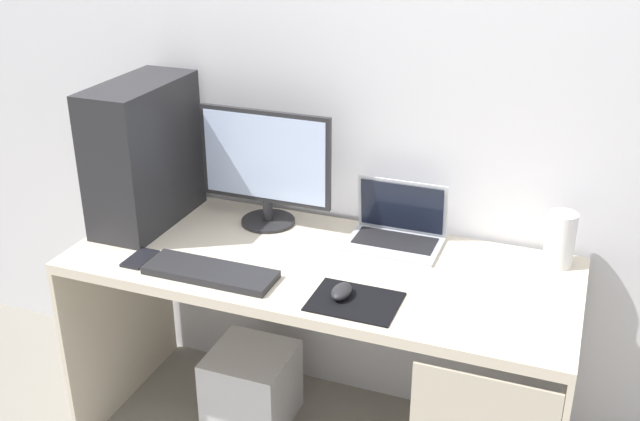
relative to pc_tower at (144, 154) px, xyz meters
The scene contains 11 objects.
wall_back 0.81m from the pc_tower, 23.40° to the left, with size 4.00×0.05×2.60m.
desk 0.82m from the pc_tower, ahead, with size 1.64×0.67×0.75m.
pc_tower is the anchor object (origin of this frame).
monitor 0.43m from the pc_tower, 16.47° to the left, with size 0.48×0.19×0.42m.
laptop 0.92m from the pc_tower, ahead, with size 0.31×0.21×0.21m.
speaker 1.43m from the pc_tower, ahead, with size 0.09×0.09×0.18m, color white.
keyboard 0.56m from the pc_tower, 35.69° to the right, with size 0.42×0.14×0.02m, color #232326.
mousepad 0.96m from the pc_tower, 17.76° to the right, with size 0.26×0.20×0.01m, color black.
mouse_left 0.91m from the pc_tower, 18.04° to the right, with size 0.06×0.10×0.03m, color #232326.
cell_phone 0.40m from the pc_tower, 63.38° to the right, with size 0.07×0.13×0.01m, color black.
subwoofer 0.95m from the pc_tower, ahead, with size 0.30×0.30×0.30m, color silver.
Camera 1 is at (0.77, -2.01, 1.90)m, focal length 42.05 mm.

